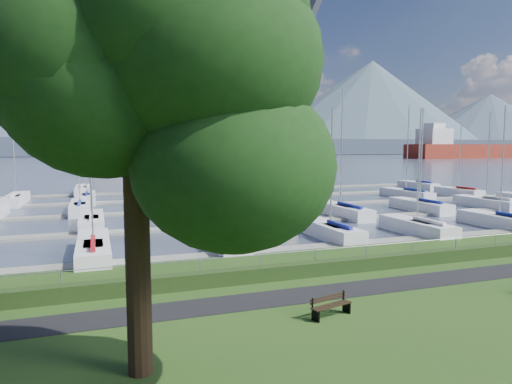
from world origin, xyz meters
name	(u,v)px	position (x,y,z in m)	size (l,w,h in m)	color
path	(365,288)	(0.00, -3.00, 0.01)	(160.00, 2.00, 0.04)	black
water	(116,158)	(0.00, 260.00, -0.40)	(800.00, 540.00, 0.20)	#3D475A
hedge	(337,266)	(0.00, -0.40, 0.35)	(80.00, 0.70, 0.70)	#213513
fence	(333,248)	(0.00, 0.00, 1.20)	(0.04, 0.04, 80.00)	#95999E
foothill	(111,147)	(0.00, 330.00, 6.00)	(900.00, 80.00, 12.00)	#3B4656
mountains	(116,100)	(7.35, 404.62, 46.68)	(1190.00, 360.00, 115.00)	#465567
docks	(212,210)	(0.00, 26.00, -0.22)	(90.00, 41.60, 0.25)	slate
bench_left	(331,306)	(-3.18, -5.60, 0.42)	(1.85, 0.86, 0.85)	black
tree	(168,71)	(-9.74, -9.26, 8.29)	(8.44, 6.90, 11.87)	black
crane	(277,157)	(7.21, 25.49, 5.33)	(7.44, 13.02, 22.35)	#53565A
cargo_ship_mid	(178,152)	(28.68, 213.63, 3.47)	(108.86, 44.17, 21.50)	maroon
cargo_ship_east	(471,151)	(191.36, 185.15, 3.66)	(87.94, 18.65, 21.50)	maroon
sailboat_fleet	(170,157)	(-4.06, 27.59, 5.30)	(75.59, 49.55, 12.80)	white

